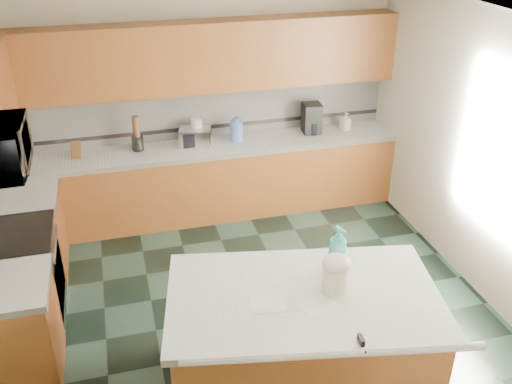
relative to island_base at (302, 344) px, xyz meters
name	(u,v)px	position (x,y,z in m)	size (l,w,h in m)	color
floor	(250,314)	(-0.17, 0.96, -0.43)	(4.60, 4.60, 0.00)	black
ceiling	(249,26)	(-0.17, 0.96, 2.27)	(4.60, 4.60, 0.00)	white
wall_back	(201,102)	(-0.17, 3.28, 0.92)	(4.60, 0.04, 2.70)	beige
wall_right	(488,159)	(2.15, 0.96, 0.92)	(0.04, 4.60, 2.70)	beige
back_base_cab	(209,182)	(-0.17, 2.96, 0.00)	(4.60, 0.60, 0.86)	#5A2913
back_countertop	(208,148)	(-0.17, 2.96, 0.46)	(4.60, 0.64, 0.06)	white
back_upper_cab	(202,57)	(-0.17, 3.09, 1.51)	(4.60, 0.33, 0.78)	#5A2913
back_backsplash	(202,112)	(-0.17, 3.25, 0.81)	(4.60, 0.02, 0.63)	silver
back_accent_band	(203,127)	(-0.17, 3.24, 0.61)	(4.60, 0.01, 0.05)	black
left_base_cab_rear	(32,235)	(-2.17, 2.25, 0.00)	(0.60, 0.82, 0.86)	#5A2913
left_counter_rear	(23,196)	(-2.17, 2.25, 0.46)	(0.64, 0.82, 0.06)	white
left_base_cab_front	(17,333)	(-2.17, 0.72, 0.00)	(0.60, 0.72, 0.86)	#5A2913
left_counter_front	(6,287)	(-2.17, 0.72, 0.46)	(0.64, 0.72, 0.06)	white
range_body	(25,279)	(-2.17, 1.46, 0.01)	(0.60, 0.76, 0.88)	#B7B7BC
range_oven_door	(59,277)	(-1.88, 1.46, -0.03)	(0.02, 0.68, 0.55)	black
range_cooktop	(15,236)	(-2.17, 1.46, 0.47)	(0.62, 0.78, 0.04)	black
range_handle	(56,243)	(-1.85, 1.46, 0.35)	(0.02, 0.02, 0.66)	#B7B7BC
island_base	(302,344)	(0.00, 0.00, 0.00)	(1.94, 1.11, 0.86)	#5A2913
island_top	(304,298)	(0.00, 0.00, 0.46)	(2.04, 1.21, 0.06)	white
island_bullnose	(334,354)	(0.00, -0.60, 0.46)	(0.06, 0.06, 2.04)	white
treat_jar	(335,278)	(0.24, 0.00, 0.59)	(0.20, 0.20, 0.21)	beige
treat_jar_lid	(337,264)	(0.24, 0.00, 0.73)	(0.22, 0.22, 0.13)	silver
treat_jar_knob	(337,258)	(0.24, 0.00, 0.77)	(0.02, 0.02, 0.07)	tan
treat_jar_knob_end_l	(332,259)	(0.21, 0.00, 0.77)	(0.04, 0.04, 0.04)	tan
treat_jar_knob_end_r	(341,258)	(0.28, 0.00, 0.77)	(0.04, 0.04, 0.04)	tan
soap_bottle_island	(338,250)	(0.34, 0.22, 0.69)	(0.16, 0.16, 0.40)	teal
paper_sheet_a	(316,305)	(0.04, -0.14, 0.49)	(0.24, 0.18, 0.00)	white
paper_sheet_b	(268,304)	(-0.29, -0.04, 0.49)	(0.25, 0.19, 0.00)	white
clamp_body	(361,342)	(0.19, -0.58, 0.50)	(0.03, 0.09, 0.08)	black
clamp_handle	(364,350)	(0.19, -0.64, 0.48)	(0.01, 0.01, 0.06)	black
knife_block	(76,150)	(-1.65, 3.01, 0.58)	(0.10, 0.09, 0.19)	#472814
utensil_crock	(138,143)	(-0.97, 3.04, 0.57)	(0.13, 0.13, 0.17)	black
utensil_bundle	(136,127)	(-0.97, 3.04, 0.78)	(0.08, 0.08, 0.24)	#472814
toaster_oven	(195,137)	(-0.30, 3.01, 0.59)	(0.36, 0.25, 0.21)	#B7B7BC
toaster_oven_door	(197,140)	(-0.30, 2.89, 0.59)	(0.32, 0.01, 0.17)	black
paper_towel	(197,131)	(-0.27, 3.06, 0.64)	(0.14, 0.14, 0.31)	white
paper_towel_base	(197,142)	(-0.27, 3.06, 0.50)	(0.20, 0.20, 0.01)	#B7B7BC
water_jug	(237,131)	(0.20, 3.02, 0.62)	(0.15, 0.15, 0.25)	#537DCE
water_jug_neck	(236,119)	(0.20, 3.02, 0.76)	(0.07, 0.07, 0.04)	#537DCE
coffee_maker	(312,118)	(1.16, 3.04, 0.67)	(0.22, 0.24, 0.37)	black
coffee_carafe	(313,128)	(1.16, 2.98, 0.57)	(0.15, 0.15, 0.15)	black
soap_bottle_back	(346,121)	(1.60, 3.01, 0.60)	(0.10, 0.10, 0.22)	white
soap_back_cap	(346,111)	(1.60, 3.01, 0.73)	(0.02, 0.02, 0.03)	red
window_light_proxy	(502,153)	(2.12, 0.76, 1.07)	(0.02, 1.40, 1.10)	white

